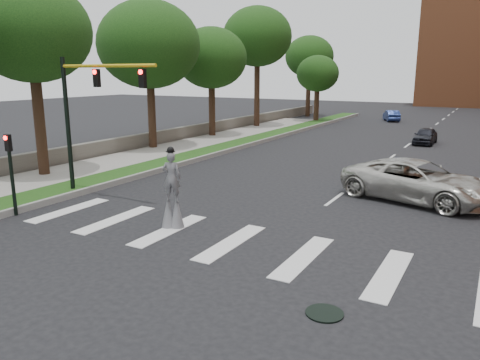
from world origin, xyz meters
The scene contains 18 objects.
ground_plane centered at (0.00, 0.00, 0.00)m, with size 160.00×160.00×0.00m, color black.
grass_median centered at (-11.50, 20.00, 0.12)m, with size 2.00×60.00×0.25m, color #1A4112.
median_curb centered at (-10.45, 20.00, 0.14)m, with size 0.20×60.00×0.28m, color gray.
sidewalk_left centered at (-14.50, 10.00, 0.09)m, with size 4.00×60.00×0.18m, color gray.
stone_wall centered at (-17.00, 22.00, 0.55)m, with size 0.50×56.00×1.10m, color #5B564E.
manhole centered at (3.00, -2.00, 0.02)m, with size 0.90×0.90×0.04m, color black.
traffic_signal centered at (-9.78, 3.00, 4.15)m, with size 5.30×0.23×6.20m.
secondary_signal centered at (-10.30, -0.50, 1.95)m, with size 0.25×0.21×3.23m.
stilt_performer centered at (-3.94, 1.33, 1.21)m, with size 0.82×0.66×2.99m.
suv_crossing centered at (3.22, 9.48, 0.89)m, with size 2.97×6.44×1.79m, color beige.
car_near centered at (1.03, 27.54, 0.64)m, with size 1.52×3.77×1.29m, color black.
car_mid centered at (-5.05, 44.47, 0.63)m, with size 1.34×3.84×1.27m, color navy.
tree_1 centered at (-15.18, 4.76, 7.52)m, with size 6.05×6.05×10.13m.
tree_2 centered at (-16.03, 14.91, 7.41)m, with size 7.19×7.19×10.49m.
tree_3 centered at (-15.79, 22.64, 6.69)m, with size 6.01×6.01×9.28m.
tree_4 centered at (-15.79, 31.14, 8.94)m, with size 6.85×6.85×11.89m.
tree_5 centered at (-15.74, 45.38, 7.43)m, with size 6.05×6.05×10.04m.
tree_6 centered at (-12.17, 38.76, 5.36)m, with size 4.68×4.68×7.39m.
Camera 1 is at (6.13, -11.69, 5.54)m, focal length 35.00 mm.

